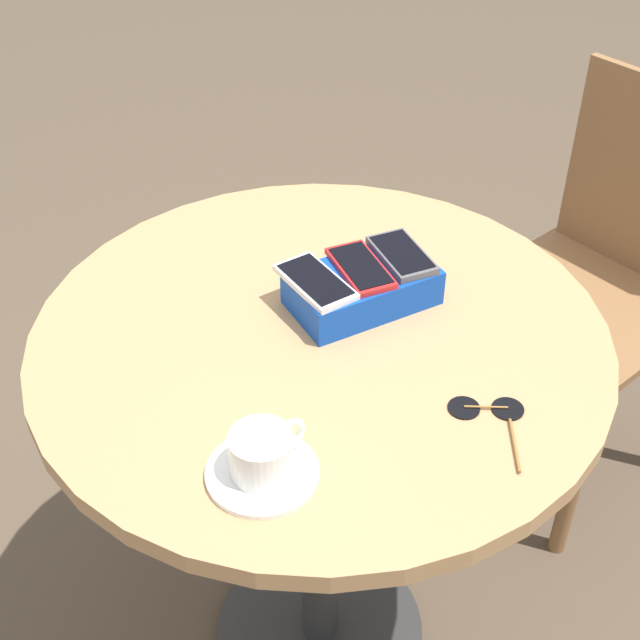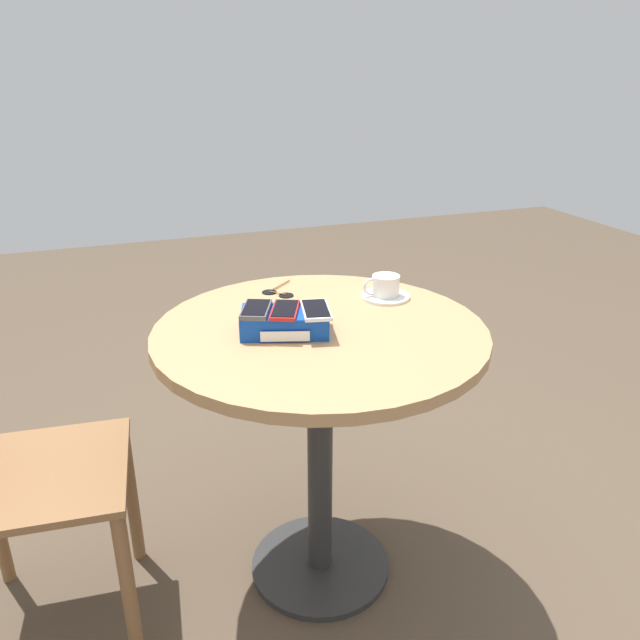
{
  "view_description": "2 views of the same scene",
  "coord_description": "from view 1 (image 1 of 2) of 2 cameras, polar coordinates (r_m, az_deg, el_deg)",
  "views": [
    {
      "loc": [
        0.73,
        0.69,
        1.61
      ],
      "look_at": [
        0.0,
        0.0,
        0.81
      ],
      "focal_mm": 50.0,
      "sensor_mm": 36.0,
      "label": 1
    },
    {
      "loc": [
        -0.5,
        -1.37,
        1.41
      ],
      "look_at": [
        0.0,
        0.0,
        0.81
      ],
      "focal_mm": 35.0,
      "sensor_mm": 36.0,
      "label": 2
    }
  ],
  "objects": [
    {
      "name": "phone_gray",
      "position": [
        1.35,
        5.26,
        4.17
      ],
      "size": [
        0.11,
        0.14,
        0.01
      ],
      "color": "#515156",
      "rests_on": "phone_box"
    },
    {
      "name": "phone_box",
      "position": [
        1.34,
        2.57,
        2.17
      ],
      "size": [
        0.24,
        0.18,
        0.06
      ],
      "color": "#0F42AD",
      "rests_on": "round_table"
    },
    {
      "name": "chair_near_window",
      "position": [
        1.98,
        17.25,
        1.91
      ],
      "size": [
        0.45,
        0.45,
        0.9
      ],
      "color": "brown",
      "rests_on": "ground_plane"
    },
    {
      "name": "coffee_cup",
      "position": [
        1.08,
        -3.67,
        -8.46
      ],
      "size": [
        0.11,
        0.08,
        0.06
      ],
      "color": "white",
      "rests_on": "saucer"
    },
    {
      "name": "phone_red",
      "position": [
        1.32,
        2.61,
        3.36
      ],
      "size": [
        0.11,
        0.14,
        0.01
      ],
      "color": "red",
      "rests_on": "phone_box"
    },
    {
      "name": "round_table",
      "position": [
        1.4,
        0.0,
        -5.49
      ],
      "size": [
        0.85,
        0.85,
        0.79
      ],
      "color": "#2D2D2D",
      "rests_on": "ground_plane"
    },
    {
      "name": "phone_white",
      "position": [
        1.29,
        -0.31,
        2.47
      ],
      "size": [
        0.09,
        0.14,
        0.01
      ],
      "color": "silver",
      "rests_on": "phone_box"
    },
    {
      "name": "sunglasses",
      "position": [
        1.19,
        10.76,
        -5.82
      ],
      "size": [
        0.11,
        0.14,
        0.01
      ],
      "color": "black",
      "rests_on": "round_table"
    },
    {
      "name": "saucer",
      "position": [
        1.1,
        -3.71,
        -9.73
      ],
      "size": [
        0.14,
        0.14,
        0.01
      ],
      "primitive_type": "cylinder",
      "color": "white",
      "rests_on": "round_table"
    },
    {
      "name": "ground_plane",
      "position": [
        1.9,
        0.0,
        -19.3
      ],
      "size": [
        8.0,
        8.0,
        0.0
      ],
      "primitive_type": "plane",
      "color": "brown"
    }
  ]
}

